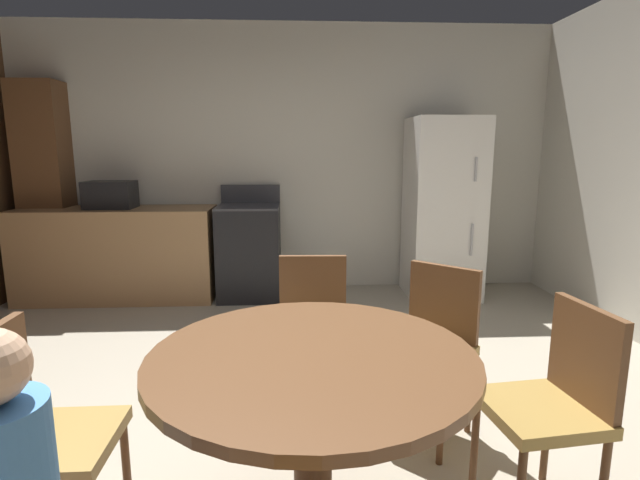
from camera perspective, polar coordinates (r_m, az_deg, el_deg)
name	(u,v)px	position (r m, az deg, el deg)	size (l,w,h in m)	color
ground_plane	(278,461)	(2.55, -4.97, -24.37)	(14.00, 14.00, 0.00)	#A89E89
wall_back	(285,160)	(5.15, -4.10, 9.37)	(5.73, 0.12, 2.70)	beige
kitchen_counter	(118,254)	(5.15, -22.57, -1.51)	(1.86, 0.60, 0.90)	#9E754C
pantry_column	(47,191)	(5.51, -29.38, 4.99)	(0.44, 0.36, 2.10)	brown
oven_range	(250,251)	(4.88, -8.26, -1.25)	(0.60, 0.60, 1.10)	black
refrigerator	(443,209)	(4.96, 14.22, 3.57)	(0.68, 0.68, 1.76)	white
microwave	(110,195)	(5.08, -23.35, 4.89)	(0.44, 0.32, 0.26)	black
dining_table	(313,395)	(1.82, -0.86, -17.77)	(1.16, 1.16, 0.76)	brown
chair_northeast	(433,339)	(2.61, 13.06, -11.29)	(0.56, 0.56, 0.87)	brown
chair_west	(35,430)	(2.07, -30.44, -18.66)	(0.40, 0.40, 0.87)	brown
chair_north	(313,325)	(2.74, -0.84, -9.91)	(0.42, 0.42, 0.87)	brown
chair_east	(556,397)	(2.21, 25.90, -16.27)	(0.44, 0.44, 0.87)	brown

